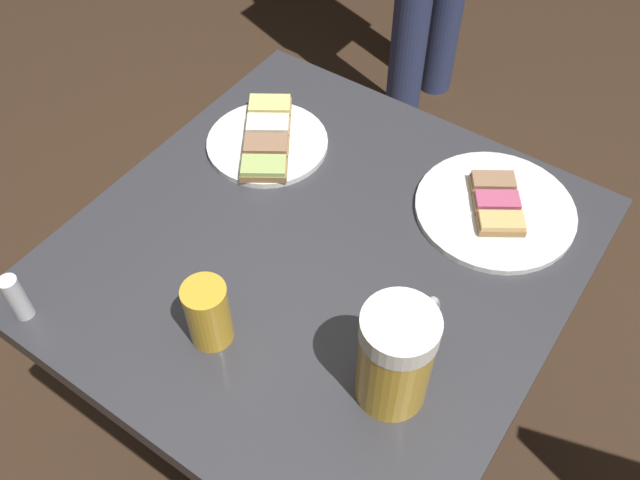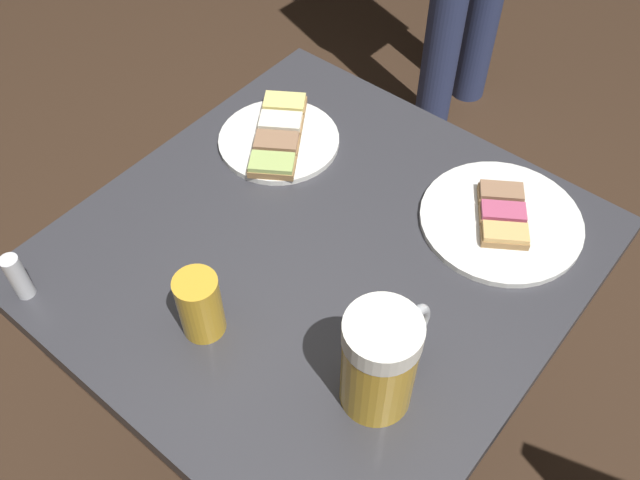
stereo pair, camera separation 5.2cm
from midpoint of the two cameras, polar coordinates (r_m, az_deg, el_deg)
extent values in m
plane|color=#382619|center=(1.64, 0.95, -17.40)|extent=(6.00, 6.00, 0.00)
cylinder|color=black|center=(1.64, 0.95, -17.30)|extent=(0.44, 0.44, 0.01)
cylinder|color=black|center=(1.30, 1.16, -11.21)|extent=(0.09, 0.09, 0.72)
cube|color=#333338|center=(1.00, 1.48, -1.43)|extent=(0.70, 0.68, 0.04)
cylinder|color=white|center=(1.14, -2.10, 8.20)|extent=(0.20, 0.20, 0.01)
cube|color=#9E7547|center=(1.18, -1.67, 10.98)|extent=(0.08, 0.08, 0.01)
cube|color=#EFE07A|center=(1.18, -1.68, 11.35)|extent=(0.07, 0.08, 0.01)
cube|color=#9E7547|center=(1.15, -1.97, 9.43)|extent=(0.08, 0.08, 0.01)
cube|color=white|center=(1.14, -1.98, 9.81)|extent=(0.07, 0.08, 0.01)
cube|color=#9E7547|center=(1.11, -2.28, 7.78)|extent=(0.08, 0.08, 0.01)
cube|color=#997051|center=(1.11, -2.29, 8.16)|extent=(0.07, 0.08, 0.01)
cube|color=#9E7547|center=(1.08, -2.60, 6.02)|extent=(0.08, 0.08, 0.01)
cube|color=#ADC66B|center=(1.07, -2.62, 6.40)|extent=(0.07, 0.08, 0.01)
cylinder|color=white|center=(1.06, 16.10, 1.52)|extent=(0.24, 0.24, 0.01)
cube|color=#9E7547|center=(1.08, 16.05, 3.52)|extent=(0.07, 0.08, 0.01)
cube|color=#997051|center=(1.07, 16.16, 3.89)|extent=(0.06, 0.07, 0.01)
cube|color=#9E7547|center=(1.05, 16.22, 1.91)|extent=(0.07, 0.08, 0.01)
cube|color=#BC4C70|center=(1.04, 16.34, 2.27)|extent=(0.06, 0.07, 0.01)
cube|color=#9E7547|center=(1.02, 16.41, 0.21)|extent=(0.07, 0.08, 0.01)
cube|color=#E5B266|center=(1.01, 16.53, 0.57)|extent=(0.06, 0.07, 0.01)
cylinder|color=gold|center=(0.81, 6.69, -10.62)|extent=(0.09, 0.09, 0.13)
cylinder|color=white|center=(0.75, 7.23, -7.74)|extent=(0.09, 0.09, 0.03)
torus|color=silver|center=(0.83, 9.00, -7.80)|extent=(0.08, 0.02, 0.08)
cylinder|color=gold|center=(0.88, -8.24, -5.42)|extent=(0.06, 0.06, 0.10)
cylinder|color=silver|center=(0.98, -22.35, -2.88)|extent=(0.02, 0.02, 0.07)
camera|label=1|loc=(0.03, -88.47, 1.85)|focal=38.71mm
camera|label=2|loc=(0.03, 91.53, -1.85)|focal=38.71mm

